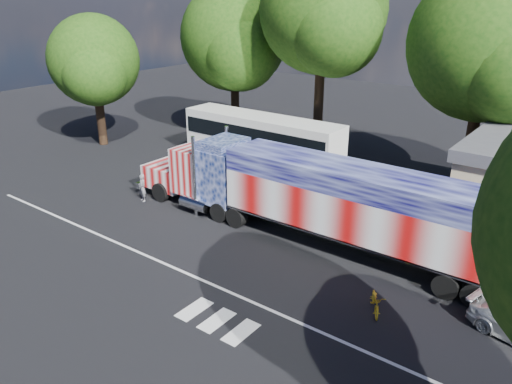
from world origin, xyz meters
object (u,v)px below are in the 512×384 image
Objects in this scene: bicycle at (376,302)px; semi_truck at (312,196)px; tree_n_mid at (324,10)px; tree_ne_a at (490,44)px; tree_w_a at (94,61)px; tree_nw_a at (235,38)px; coach_bus at (262,140)px; woman at (142,188)px.

semi_truck is at bearing 113.90° from bicycle.
tree_n_mid is at bearing 96.68° from bicycle.
tree_w_a is at bearing -164.79° from tree_ne_a.
tree_nw_a reaches higher than semi_truck.
tree_w_a is (-7.40, -8.44, -1.55)m from tree_nw_a.
tree_w_a is at bearing -164.98° from coach_bus.
bicycle is (5.34, -3.82, -1.94)m from semi_truck.
semi_truck reaches higher than coach_bus.
bicycle is (14.43, -11.90, -1.43)m from coach_bus.
woman is 0.11× the size of tree_n_mid.
tree_ne_a is at bearing 15.21° from tree_w_a.
tree_w_a reaches higher than coach_bus.
bicycle is at bearing -16.33° from tree_w_a.
tree_ne_a is 1.07× the size of tree_nw_a.
woman is 16.22m from bicycle.
tree_nw_a is at bearing 142.73° from coach_bus.
tree_ne_a is (4.40, 11.79, 6.64)m from semi_truck.
tree_n_mid reaches higher than tree_w_a.
tree_ne_a is at bearing 15.39° from coach_bus.
tree_ne_a is 28.23m from tree_w_a.
bicycle is at bearing -86.57° from tree_ne_a.
tree_nw_a is at bearing 140.09° from semi_truck.
tree_n_mid reaches higher than tree_nw_a.
coach_bus is at bearing -121.66° from tree_n_mid.
tree_nw_a reaches higher than coach_bus.
bicycle is at bearing -35.62° from semi_truck.
bicycle is at bearing 8.59° from woman.
tree_n_mid is at bearing 25.29° from tree_w_a.
tree_n_mid is 11.19m from tree_ne_a.
woman is 0.16× the size of tree_w_a.
tree_nw_a reaches higher than tree_w_a.
semi_truck is at bearing -110.46° from tree_ne_a.
bicycle is 0.11× the size of tree_n_mid.
bicycle is 0.13× the size of tree_nw_a.
tree_nw_a reaches higher than woman.
tree_n_mid is (-6.66, 12.01, 8.28)m from semi_truck.
tree_nw_a is at bearing 174.53° from tree_n_mid.
semi_truck reaches higher than bicycle.
coach_bus is 10.20m from tree_nw_a.
woman is 0.12× the size of tree_ne_a.
semi_truck is 20.90m from tree_nw_a.
woman is 14.77m from tree_w_a.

